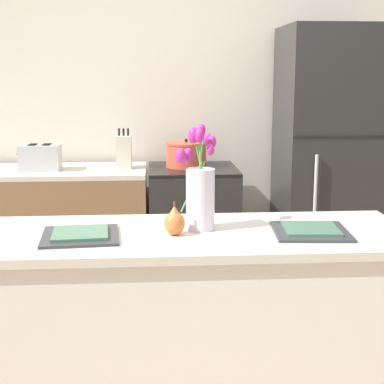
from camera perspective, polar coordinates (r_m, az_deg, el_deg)
back_wall at (r=4.37m, az=-1.64°, el=9.02°), size 5.20×0.08×2.70m
kitchen_island at (r=2.60m, az=0.40°, el=-13.30°), size 1.80×0.66×0.88m
back_counter at (r=4.20m, az=-15.98°, el=-3.97°), size 1.68×0.60×0.90m
stove_range at (r=4.11m, az=0.07°, el=-3.83°), size 0.60×0.61×0.90m
refrigerator at (r=4.19m, az=13.15°, el=2.75°), size 0.68×0.67×1.85m
flower_vase at (r=2.46m, az=0.76°, el=0.17°), size 0.17×0.15×0.44m
pear_figurine at (r=2.40m, az=-1.71°, el=-2.91°), size 0.09×0.09×0.14m
plate_setting_left at (r=2.42m, az=-10.77°, el=-4.11°), size 0.33×0.33×0.02m
plate_setting_right at (r=2.49m, az=11.44°, el=-3.68°), size 0.33×0.33×0.02m
toaster at (r=4.03m, az=-14.50°, el=3.28°), size 0.28×0.18×0.17m
cooking_pot at (r=4.04m, az=-0.58°, el=3.67°), size 0.29×0.29×0.19m
knife_block at (r=4.01m, az=-6.61°, el=3.89°), size 0.10×0.14×0.27m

